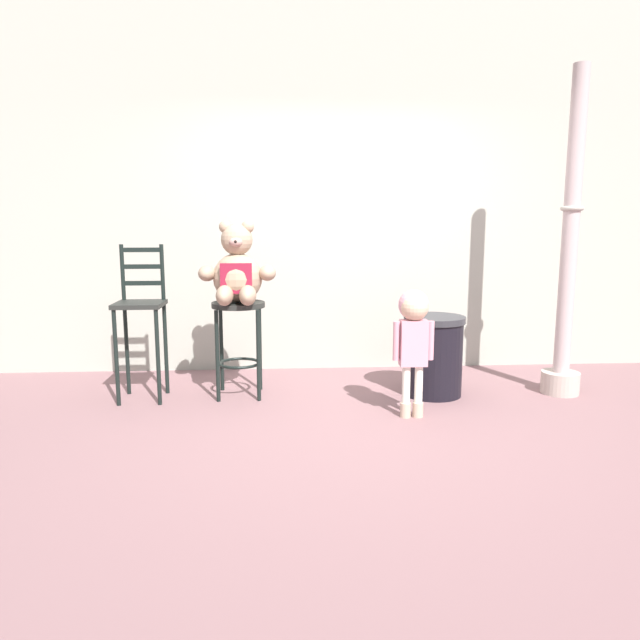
{
  "coord_description": "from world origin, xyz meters",
  "views": [
    {
      "loc": [
        -0.49,
        -3.86,
        1.4
      ],
      "look_at": [
        -0.19,
        0.6,
        0.65
      ],
      "focal_mm": 33.02,
      "sensor_mm": 36.0,
      "label": 1
    }
  ],
  "objects": [
    {
      "name": "building_wall",
      "position": [
        0.0,
        1.83,
        1.89
      ],
      "size": [
        7.35,
        0.3,
        3.78
      ],
      "primitive_type": "cube",
      "color": "#A9A99C",
      "rests_on": "ground_plane"
    },
    {
      "name": "teddy_bear",
      "position": [
        -0.83,
        0.79,
        1.01
      ],
      "size": [
        0.61,
        0.55,
        0.64
      ],
      "color": "tan",
      "rests_on": "bar_stool_with_teddy"
    },
    {
      "name": "child_walking",
      "position": [
        0.45,
        0.19,
        0.67
      ],
      "size": [
        0.29,
        0.23,
        0.93
      ],
      "rotation": [
        0.0,
        0.0,
        -1.01
      ],
      "color": "#C6A992",
      "rests_on": "ground_plane"
    },
    {
      "name": "bar_chair_empty",
      "position": [
        -1.6,
        0.79,
        0.69
      ],
      "size": [
        0.37,
        0.37,
        1.23
      ],
      "color": "#242624",
      "rests_on": "ground_plane"
    },
    {
      "name": "trash_bin",
      "position": [
        0.74,
        0.74,
        0.33
      ],
      "size": [
        0.49,
        0.49,
        0.65
      ],
      "color": "black",
      "rests_on": "ground_plane"
    },
    {
      "name": "bar_stool_with_teddy",
      "position": [
        -0.83,
        0.82,
        0.56
      ],
      "size": [
        0.43,
        0.43,
        0.77
      ],
      "color": "#242624",
      "rests_on": "ground_plane"
    },
    {
      "name": "ground_plane",
      "position": [
        0.0,
        0.0,
        0.0
      ],
      "size": [
        24.0,
        24.0,
        0.0
      ],
      "primitive_type": "plane",
      "color": "#825C60"
    },
    {
      "name": "lamppost",
      "position": [
        1.8,
        0.7,
        1.01
      ],
      "size": [
        0.31,
        0.31,
        2.59
      ],
      "color": "#B5A499",
      "rests_on": "ground_plane"
    }
  ]
}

